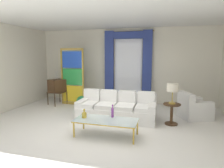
{
  "coord_description": "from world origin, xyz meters",
  "views": [
    {
      "loc": [
        1.71,
        -4.96,
        1.93
      ],
      "look_at": [
        0.09,
        0.9,
        1.05
      ],
      "focal_mm": 31.77,
      "sensor_mm": 36.0,
      "label": 1
    }
  ],
  "objects_px": {
    "coffee_table": "(106,121)",
    "bottle_blue_decanter": "(112,112)",
    "peacock_figurine": "(80,102)",
    "bottle_crystal_tall": "(84,115)",
    "vintage_tv": "(57,86)",
    "armchair_white": "(193,109)",
    "couch_white_long": "(117,109)",
    "table_lamp_brass": "(173,88)",
    "round_side_table": "(172,112)",
    "stained_glass_divider": "(72,78)"
  },
  "relations": [
    {
      "from": "couch_white_long",
      "to": "round_side_table",
      "type": "distance_m",
      "value": 1.61
    },
    {
      "from": "vintage_tv",
      "to": "table_lamp_brass",
      "type": "xyz_separation_m",
      "value": [
        4.32,
        -1.19,
        0.3
      ]
    },
    {
      "from": "couch_white_long",
      "to": "table_lamp_brass",
      "type": "xyz_separation_m",
      "value": [
        1.6,
        -0.08,
        0.72
      ]
    },
    {
      "from": "vintage_tv",
      "to": "bottle_blue_decanter",
      "type": "bearing_deg",
      "value": -37.91
    },
    {
      "from": "couch_white_long",
      "to": "vintage_tv",
      "type": "xyz_separation_m",
      "value": [
        -2.71,
        1.11,
        0.42
      ]
    },
    {
      "from": "armchair_white",
      "to": "table_lamp_brass",
      "type": "bearing_deg",
      "value": -129.63
    },
    {
      "from": "peacock_figurine",
      "to": "round_side_table",
      "type": "bearing_deg",
      "value": -16.28
    },
    {
      "from": "stained_glass_divider",
      "to": "vintage_tv",
      "type": "bearing_deg",
      "value": -164.45
    },
    {
      "from": "vintage_tv",
      "to": "armchair_white",
      "type": "relative_size",
      "value": 1.27
    },
    {
      "from": "bottle_blue_decanter",
      "to": "round_side_table",
      "type": "relative_size",
      "value": 0.54
    },
    {
      "from": "bottle_crystal_tall",
      "to": "round_side_table",
      "type": "distance_m",
      "value": 2.46
    },
    {
      "from": "couch_white_long",
      "to": "vintage_tv",
      "type": "distance_m",
      "value": 2.96
    },
    {
      "from": "bottle_blue_decanter",
      "to": "vintage_tv",
      "type": "xyz_separation_m",
      "value": [
        -2.89,
        2.25,
        0.19
      ]
    },
    {
      "from": "coffee_table",
      "to": "bottle_blue_decanter",
      "type": "height_order",
      "value": "bottle_blue_decanter"
    },
    {
      "from": "round_side_table",
      "to": "couch_white_long",
      "type": "bearing_deg",
      "value": 177.1
    },
    {
      "from": "armchair_white",
      "to": "bottle_crystal_tall",
      "type": "bearing_deg",
      "value": -142.89
    },
    {
      "from": "coffee_table",
      "to": "peacock_figurine",
      "type": "distance_m",
      "value": 2.79
    },
    {
      "from": "bottle_crystal_tall",
      "to": "round_side_table",
      "type": "bearing_deg",
      "value": 31.6
    },
    {
      "from": "round_side_table",
      "to": "bottle_crystal_tall",
      "type": "bearing_deg",
      "value": -148.4
    },
    {
      "from": "coffee_table",
      "to": "table_lamp_brass",
      "type": "xyz_separation_m",
      "value": [
        1.53,
        1.27,
        0.65
      ]
    },
    {
      "from": "bottle_crystal_tall",
      "to": "peacock_figurine",
      "type": "height_order",
      "value": "bottle_crystal_tall"
    },
    {
      "from": "coffee_table",
      "to": "round_side_table",
      "type": "distance_m",
      "value": 1.99
    },
    {
      "from": "vintage_tv",
      "to": "peacock_figurine",
      "type": "xyz_separation_m",
      "value": [
        1.1,
        -0.25,
        -0.51
      ]
    },
    {
      "from": "armchair_white",
      "to": "peacock_figurine",
      "type": "distance_m",
      "value": 3.88
    },
    {
      "from": "coffee_table",
      "to": "stained_glass_divider",
      "type": "distance_m",
      "value": 3.49
    },
    {
      "from": "vintage_tv",
      "to": "peacock_figurine",
      "type": "distance_m",
      "value": 1.24
    },
    {
      "from": "armchair_white",
      "to": "table_lamp_brass",
      "type": "relative_size",
      "value": 1.85
    },
    {
      "from": "bottle_crystal_tall",
      "to": "vintage_tv",
      "type": "height_order",
      "value": "vintage_tv"
    },
    {
      "from": "stained_glass_divider",
      "to": "peacock_figurine",
      "type": "relative_size",
      "value": 3.67
    },
    {
      "from": "vintage_tv",
      "to": "stained_glass_divider",
      "type": "xyz_separation_m",
      "value": [
        0.59,
        0.17,
        0.33
      ]
    },
    {
      "from": "bottle_blue_decanter",
      "to": "stained_glass_divider",
      "type": "distance_m",
      "value": 3.37
    },
    {
      "from": "stained_glass_divider",
      "to": "table_lamp_brass",
      "type": "distance_m",
      "value": 3.96
    },
    {
      "from": "stained_glass_divider",
      "to": "round_side_table",
      "type": "height_order",
      "value": "stained_glass_divider"
    },
    {
      "from": "bottle_blue_decanter",
      "to": "peacock_figurine",
      "type": "distance_m",
      "value": 2.7
    },
    {
      "from": "armchair_white",
      "to": "stained_glass_divider",
      "type": "bearing_deg",
      "value": 172.65
    },
    {
      "from": "bottle_crystal_tall",
      "to": "peacock_figurine",
      "type": "xyz_separation_m",
      "value": [
        -1.13,
        2.22,
        -0.27
      ]
    },
    {
      "from": "couch_white_long",
      "to": "bottle_blue_decanter",
      "type": "relative_size",
      "value": 7.28
    },
    {
      "from": "coffee_table",
      "to": "armchair_white",
      "type": "relative_size",
      "value": 1.43
    },
    {
      "from": "couch_white_long",
      "to": "vintage_tv",
      "type": "relative_size",
      "value": 1.75
    },
    {
      "from": "coffee_table",
      "to": "armchair_white",
      "type": "bearing_deg",
      "value": 43.37
    },
    {
      "from": "couch_white_long",
      "to": "armchair_white",
      "type": "relative_size",
      "value": 2.23
    },
    {
      "from": "stained_glass_divider",
      "to": "table_lamp_brass",
      "type": "relative_size",
      "value": 3.86
    },
    {
      "from": "coffee_table",
      "to": "stained_glass_divider",
      "type": "relative_size",
      "value": 0.68
    },
    {
      "from": "vintage_tv",
      "to": "stained_glass_divider",
      "type": "distance_m",
      "value": 0.7
    },
    {
      "from": "couch_white_long",
      "to": "bottle_crystal_tall",
      "type": "xyz_separation_m",
      "value": [
        -0.48,
        -1.37,
        0.18
      ]
    },
    {
      "from": "stained_glass_divider",
      "to": "round_side_table",
      "type": "relative_size",
      "value": 3.7
    },
    {
      "from": "vintage_tv",
      "to": "round_side_table",
      "type": "distance_m",
      "value": 4.49
    },
    {
      "from": "stained_glass_divider",
      "to": "peacock_figurine",
      "type": "xyz_separation_m",
      "value": [
        0.51,
        -0.42,
        -0.84
      ]
    },
    {
      "from": "bottle_crystal_tall",
      "to": "armchair_white",
      "type": "distance_m",
      "value": 3.45
    },
    {
      "from": "bottle_blue_decanter",
      "to": "peacock_figurine",
      "type": "xyz_separation_m",
      "value": [
        -1.78,
        2.0,
        -0.32
      ]
    }
  ]
}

